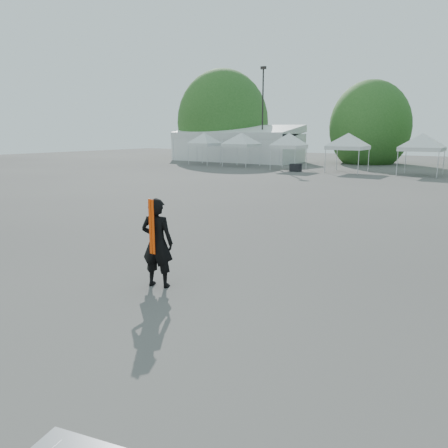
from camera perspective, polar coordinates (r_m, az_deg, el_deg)
The scene contains 12 objects.
ground at distance 11.49m, azimuth 0.63°, elevation -5.38°, with size 120.00×120.00×0.00m, color #474442.
marquee at distance 52.33m, azimuth 1.64°, elevation 10.36°, with size 15.00×6.25×4.23m.
light_pole_west at distance 49.46m, azimuth 5.07°, elevation 14.63°, with size 0.60×0.25×10.30m.
tree_far_w at distance 57.03m, azimuth -0.17°, elevation 13.07°, with size 4.80×4.80×7.30m.
tree_mid_w at distance 51.13m, azimuth 18.50°, elevation 11.92°, with size 4.16×4.16×6.33m.
tent_a at distance 47.29m, azimuth -2.58°, elevation 11.50°, with size 3.76×3.76×3.88m.
tent_b at distance 44.43m, azimuth 2.29°, elevation 11.47°, with size 4.17×4.17×3.88m.
tent_c at distance 40.72m, azimuth 8.50°, elevation 11.31°, with size 3.75×3.75×3.88m.
tent_d at distance 39.37m, azimuth 15.95°, elevation 10.97°, with size 4.32×4.32×3.88m.
tent_e at distance 38.33m, azimuth 24.56°, elevation 10.35°, with size 4.42×4.42×3.88m.
man at distance 9.80m, azimuth -8.72°, elevation -2.43°, with size 0.84×0.67×2.02m.
crate_west at distance 39.15m, azimuth 9.33°, elevation 7.27°, with size 0.86×0.67×0.67m, color black.
Camera 1 is at (6.03, -9.16, 3.42)m, focal length 35.00 mm.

